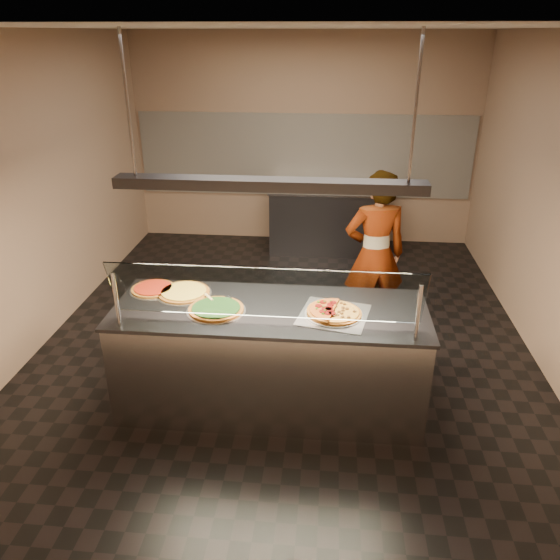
# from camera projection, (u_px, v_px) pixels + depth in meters

# --- Properties ---
(ground) EXTENTS (5.00, 6.00, 0.02)m
(ground) POSITION_uv_depth(u_px,v_px,m) (287.00, 334.00, 5.90)
(ground) COLOR black
(ground) RESTS_ON ground
(ceiling) EXTENTS (5.00, 6.00, 0.02)m
(ceiling) POSITION_uv_depth(u_px,v_px,m) (288.00, 26.00, 4.64)
(ceiling) COLOR silver
(ceiling) RESTS_ON wall_back
(wall_back) EXTENTS (5.00, 0.02, 3.00)m
(wall_back) POSITION_uv_depth(u_px,v_px,m) (304.00, 141.00, 7.99)
(wall_back) COLOR #9D8065
(wall_back) RESTS_ON ground
(wall_front) EXTENTS (5.00, 0.02, 3.00)m
(wall_front) POSITION_uv_depth(u_px,v_px,m) (234.00, 377.00, 2.54)
(wall_front) COLOR #9D8065
(wall_front) RESTS_ON ground
(wall_left) EXTENTS (0.02, 6.00, 3.00)m
(wall_left) POSITION_uv_depth(u_px,v_px,m) (39.00, 192.00, 5.49)
(wall_left) COLOR #9D8065
(wall_left) RESTS_ON ground
(wall_right) EXTENTS (0.02, 6.00, 3.00)m
(wall_right) POSITION_uv_depth(u_px,v_px,m) (557.00, 205.00, 5.05)
(wall_right) COLOR #9D8065
(wall_right) RESTS_ON ground
(tile_band) EXTENTS (4.90, 0.02, 1.20)m
(tile_band) POSITION_uv_depth(u_px,v_px,m) (304.00, 155.00, 8.05)
(tile_band) COLOR silver
(tile_band) RESTS_ON wall_back
(serving_counter) EXTENTS (2.55, 0.94, 0.93)m
(serving_counter) POSITION_uv_depth(u_px,v_px,m) (270.00, 357.00, 4.60)
(serving_counter) COLOR #B7B7BC
(serving_counter) RESTS_ON ground
(sneeze_guard) EXTENTS (2.31, 0.18, 0.54)m
(sneeze_guard) POSITION_uv_depth(u_px,v_px,m) (264.00, 294.00, 3.97)
(sneeze_guard) COLOR #B7B7BC
(sneeze_guard) RESTS_ON serving_counter
(perforated_tray) EXTENTS (0.61, 0.61, 0.01)m
(perforated_tray) POSITION_uv_depth(u_px,v_px,m) (334.00, 314.00, 4.30)
(perforated_tray) COLOR silver
(perforated_tray) RESTS_ON serving_counter
(half_pizza_pepperoni) EXTENTS (0.30, 0.46, 0.05)m
(half_pizza_pepperoni) POSITION_uv_depth(u_px,v_px,m) (321.00, 310.00, 4.30)
(half_pizza_pepperoni) COLOR brown
(half_pizza_pepperoni) RESTS_ON perforated_tray
(half_pizza_sausage) EXTENTS (0.30, 0.46, 0.04)m
(half_pizza_sausage) POSITION_uv_depth(u_px,v_px,m) (347.00, 312.00, 4.28)
(half_pizza_sausage) COLOR brown
(half_pizza_sausage) RESTS_ON perforated_tray
(pizza_spinach) EXTENTS (0.47, 0.47, 0.03)m
(pizza_spinach) POSITION_uv_depth(u_px,v_px,m) (216.00, 309.00, 4.36)
(pizza_spinach) COLOR silver
(pizza_spinach) RESTS_ON serving_counter
(pizza_cheese) EXTENTS (0.47, 0.47, 0.03)m
(pizza_cheese) POSITION_uv_depth(u_px,v_px,m) (184.00, 292.00, 4.65)
(pizza_cheese) COLOR silver
(pizza_cheese) RESTS_ON serving_counter
(pizza_tomato) EXTENTS (0.40, 0.40, 0.03)m
(pizza_tomato) POSITION_uv_depth(u_px,v_px,m) (153.00, 288.00, 4.71)
(pizza_tomato) COLOR silver
(pizza_tomato) RESTS_ON serving_counter
(pizza_spatula) EXTENTS (0.27, 0.18, 0.02)m
(pizza_spatula) POSITION_uv_depth(u_px,v_px,m) (216.00, 298.00, 4.51)
(pizza_spatula) COLOR #B7B7BC
(pizza_spatula) RESTS_ON pizza_spinach
(prep_table) EXTENTS (1.70, 0.74, 0.93)m
(prep_table) POSITION_uv_depth(u_px,v_px,m) (328.00, 219.00, 7.97)
(prep_table) COLOR #37373C
(prep_table) RESTS_ON ground
(worker) EXTENTS (0.72, 0.55, 1.76)m
(worker) POSITION_uv_depth(u_px,v_px,m) (375.00, 255.00, 5.59)
(worker) COLOR #2C2A38
(worker) RESTS_ON ground
(heat_lamp_housing) EXTENTS (2.30, 0.18, 0.08)m
(heat_lamp_housing) POSITION_uv_depth(u_px,v_px,m) (269.00, 184.00, 3.98)
(heat_lamp_housing) COLOR #37373C
(heat_lamp_housing) RESTS_ON ceiling
(lamp_rod_left) EXTENTS (0.02, 0.02, 1.01)m
(lamp_rod_left) POSITION_uv_depth(u_px,v_px,m) (128.00, 105.00, 3.84)
(lamp_rod_left) COLOR #B7B7BC
(lamp_rod_left) RESTS_ON ceiling
(lamp_rod_right) EXTENTS (0.02, 0.02, 1.01)m
(lamp_rod_right) POSITION_uv_depth(u_px,v_px,m) (416.00, 108.00, 3.67)
(lamp_rod_right) COLOR #B7B7BC
(lamp_rod_right) RESTS_ON ceiling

